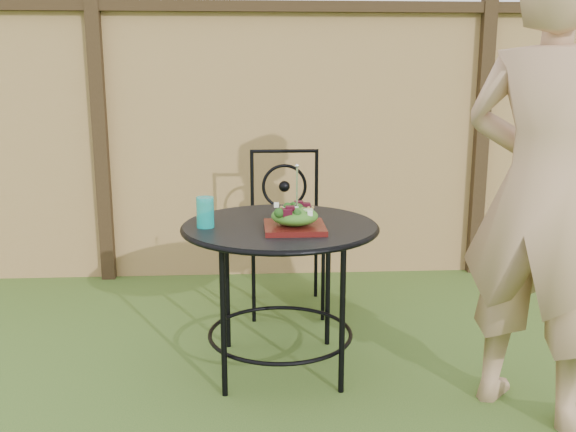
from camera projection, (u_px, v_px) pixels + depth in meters
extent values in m
cube|color=tan|center=(294.00, 148.00, 4.43)|extent=(8.00, 0.05, 1.80)
cube|color=black|center=(295.00, 6.00, 4.18)|extent=(8.00, 0.07, 0.07)
cube|color=black|center=(101.00, 143.00, 4.30)|extent=(0.09, 0.09, 1.90)
cube|color=black|center=(481.00, 140.00, 4.45)|extent=(0.09, 0.09, 1.90)
cylinder|color=black|center=(280.00, 226.00, 2.99)|extent=(0.90, 0.90, 0.02)
torus|color=black|center=(280.00, 227.00, 2.99)|extent=(0.92, 0.92, 0.02)
torus|color=black|center=(280.00, 333.00, 3.11)|extent=(0.70, 0.70, 0.02)
cylinder|color=black|center=(328.00, 281.00, 3.34)|extent=(0.03, 0.03, 0.71)
cylinder|color=black|center=(227.00, 283.00, 3.31)|extent=(0.03, 0.03, 0.71)
cylinder|color=black|center=(223.00, 321.00, 2.80)|extent=(0.03, 0.03, 0.71)
cylinder|color=black|center=(342.00, 319.00, 2.83)|extent=(0.03, 0.03, 0.71)
cube|color=black|center=(286.00, 237.00, 3.83)|extent=(0.46, 0.46, 0.03)
cylinder|color=black|center=(284.00, 151.00, 3.93)|extent=(0.42, 0.02, 0.02)
torus|color=black|center=(284.00, 186.00, 3.97)|extent=(0.28, 0.02, 0.28)
cylinder|color=black|center=(254.00, 285.00, 3.68)|extent=(0.02, 0.02, 0.44)
cylinder|color=black|center=(323.00, 284.00, 3.70)|extent=(0.02, 0.02, 0.44)
cylinder|color=black|center=(253.00, 265.00, 4.06)|extent=(0.02, 0.02, 0.44)
cylinder|color=black|center=(316.00, 264.00, 4.09)|extent=(0.02, 0.02, 0.44)
cylinder|color=black|center=(252.00, 190.00, 3.97)|extent=(0.02, 0.02, 0.50)
cylinder|color=black|center=(316.00, 189.00, 3.99)|extent=(0.02, 0.02, 0.50)
imported|color=tan|center=(544.00, 193.00, 2.56)|extent=(0.80, 0.81, 1.89)
cube|color=#3D080D|center=(295.00, 227.00, 2.87)|extent=(0.27, 0.27, 0.02)
ellipsoid|color=#235614|center=(295.00, 216.00, 2.86)|extent=(0.21, 0.21, 0.08)
cylinder|color=silver|center=(297.00, 187.00, 2.83)|extent=(0.01, 0.01, 0.18)
cylinder|color=#0EA9A0|center=(205.00, 212.00, 2.91)|extent=(0.08, 0.08, 0.14)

